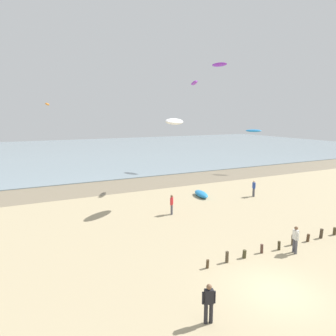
# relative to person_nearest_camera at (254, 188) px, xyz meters

# --- Properties ---
(ground_plane) EXTENTS (160.00, 160.00, 0.00)m
(ground_plane) POSITION_rel_person_nearest_camera_xyz_m (-11.04, -14.06, -0.92)
(ground_plane) COLOR tan
(wet_sand_strip) EXTENTS (120.00, 6.93, 0.01)m
(wet_sand_strip) POSITION_rel_person_nearest_camera_xyz_m (-11.04, 10.80, -0.91)
(wet_sand_strip) COLOR #84755B
(wet_sand_strip) RESTS_ON ground
(sea) EXTENTS (160.00, 70.00, 0.10)m
(sea) POSITION_rel_person_nearest_camera_xyz_m (-11.04, 49.27, -0.87)
(sea) COLOR #7F939E
(sea) RESTS_ON ground
(groyne_near) EXTENTS (18.92, 0.35, 0.69)m
(groyne_near) POSITION_rel_person_nearest_camera_xyz_m (-3.29, -10.58, -0.62)
(groyne_near) COLOR #4A3925
(groyne_near) RESTS_ON ground
(person_nearest_camera) EXTENTS (0.34, 0.53, 1.71)m
(person_nearest_camera) POSITION_rel_person_nearest_camera_xyz_m (0.00, 0.00, 0.00)
(person_nearest_camera) COLOR #4C4C56
(person_nearest_camera) RESTS_ON ground
(person_mid_beach) EXTENTS (0.30, 0.55, 1.71)m
(person_mid_beach) POSITION_rel_person_nearest_camera_xyz_m (-6.89, -11.42, 0.00)
(person_mid_beach) COLOR #4C4C56
(person_mid_beach) RESTS_ON ground
(person_by_waterline) EXTENTS (0.55, 0.32, 1.71)m
(person_by_waterline) POSITION_rel_person_nearest_camera_xyz_m (-15.26, -14.48, 0.00)
(person_by_waterline) COLOR #232328
(person_by_waterline) RESTS_ON ground
(person_left_flank) EXTENTS (0.39, 0.48, 1.71)m
(person_left_flank) POSITION_rel_person_nearest_camera_xyz_m (-10.29, -1.43, 0.00)
(person_left_flank) COLOR #4C4C56
(person_left_flank) RESTS_ON ground
(grounded_kite) EXTENTS (1.53, 2.92, 0.55)m
(grounded_kite) POSITION_rel_person_nearest_camera_xyz_m (-4.91, 2.38, -0.64)
(grounded_kite) COLOR #2384D1
(grounded_kite) RESTS_ON ground
(kite_aloft_0) EXTENTS (1.03, 2.45, 0.67)m
(kite_aloft_0) POSITION_rel_person_nearest_camera_xyz_m (-16.41, 34.47, 9.30)
(kite_aloft_0) COLOR orange
(kite_aloft_1) EXTENTS (3.27, 2.92, 0.78)m
(kite_aloft_1) POSITION_rel_person_nearest_camera_xyz_m (-8.88, 0.81, 6.88)
(kite_aloft_1) COLOR white
(kite_aloft_2) EXTENTS (1.87, 2.81, 0.77)m
(kite_aloft_2) POSITION_rel_person_nearest_camera_xyz_m (7.26, 16.89, 15.13)
(kite_aloft_2) COLOR purple
(kite_aloft_3) EXTENTS (2.24, 1.99, 0.49)m
(kite_aloft_3) POSITION_rel_person_nearest_camera_xyz_m (9.37, 10.90, 5.20)
(kite_aloft_3) COLOR #2384D1
(kite_aloft_6) EXTENTS (1.84, 2.54, 0.69)m
(kite_aloft_6) POSITION_rel_person_nearest_camera_xyz_m (-2.97, 7.28, 11.08)
(kite_aloft_6) COLOR purple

